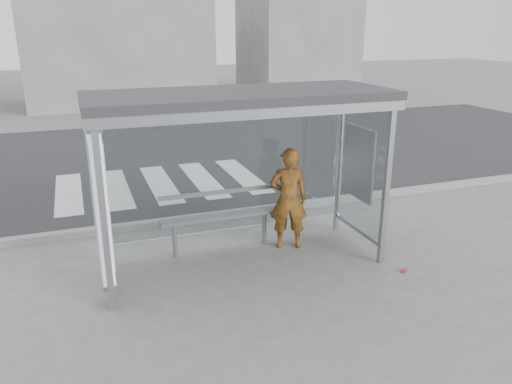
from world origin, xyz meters
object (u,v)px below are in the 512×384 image
(bus_shelter, at_px, (215,138))
(bench, at_px, (220,216))
(soda_can, at_px, (404,270))
(person, at_px, (289,199))

(bus_shelter, relative_size, bench, 2.21)
(soda_can, bearing_deg, bus_shelter, 155.38)
(bus_shelter, height_order, soda_can, bus_shelter)
(bench, bearing_deg, person, -13.77)
(bus_shelter, bearing_deg, person, 11.66)
(person, relative_size, bench, 0.87)
(bus_shelter, relative_size, person, 2.53)
(bench, relative_size, soda_can, 17.49)
(bench, bearing_deg, soda_can, -35.71)
(bus_shelter, bearing_deg, soda_can, -24.62)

